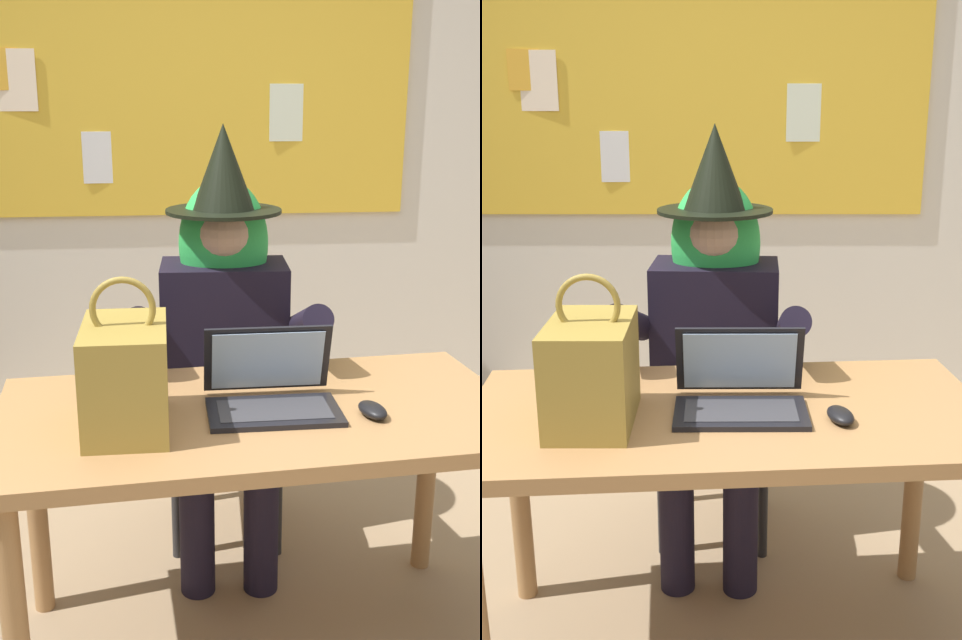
# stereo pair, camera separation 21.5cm
# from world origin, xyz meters

# --- Properties ---
(wall_back_bulletin) EXTENTS (5.97, 2.24, 2.99)m
(wall_back_bulletin) POSITION_xyz_m (0.00, 2.14, 1.50)
(wall_back_bulletin) COLOR silver
(wall_back_bulletin) RESTS_ON ground
(desk_main) EXTENTS (1.40, 0.78, 0.74)m
(desk_main) POSITION_xyz_m (0.20, 0.09, 0.64)
(desk_main) COLOR #A37547
(desk_main) RESTS_ON ground
(chair_at_desk) EXTENTS (0.44, 0.44, 0.92)m
(chair_at_desk) POSITION_xyz_m (0.16, 0.79, 0.52)
(chair_at_desk) COLOR #4C1E19
(chair_at_desk) RESTS_ON ground
(person_costumed) EXTENTS (0.61, 0.67, 1.44)m
(person_costumed) POSITION_xyz_m (0.16, 0.67, 0.80)
(person_costumed) COLOR black
(person_costumed) RESTS_ON ground
(laptop) EXTENTS (0.34, 0.26, 0.20)m
(laptop) POSITION_xyz_m (0.23, 0.10, 0.78)
(laptop) COLOR black
(laptop) RESTS_ON desk_main
(computer_mouse) EXTENTS (0.08, 0.12, 0.03)m
(computer_mouse) POSITION_xyz_m (0.48, 0.01, 0.75)
(computer_mouse) COLOR black
(computer_mouse) RESTS_ON desk_main
(handbag) EXTENTS (0.20, 0.30, 0.38)m
(handbag) POSITION_xyz_m (-0.14, 0.02, 0.87)
(handbag) COLOR olive
(handbag) RESTS_ON desk_main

